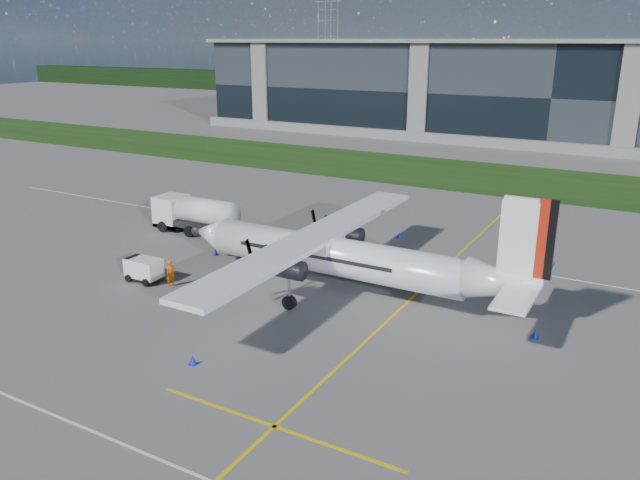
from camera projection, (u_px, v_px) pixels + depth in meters
name	position (u px, v px, depth m)	size (l,w,h in m)	color
ground	(491.00, 194.00, 65.72)	(400.00, 400.00, 0.00)	#5C5957
grass_strip	(509.00, 179.00, 72.35)	(400.00, 18.00, 0.04)	#163B10
terminal_building	(563.00, 94.00, 96.58)	(120.00, 20.00, 15.00)	black
tree_line	(603.00, 95.00, 147.70)	(400.00, 6.00, 6.00)	black
pylon_west	(328.00, 41.00, 189.71)	(9.00, 4.60, 30.00)	gray
yellow_taxiway_centerline	(414.00, 296.00, 39.45)	(0.20, 70.00, 0.01)	yellow
turboprop_aircraft	(346.00, 236.00, 38.82)	(24.54, 25.45, 7.63)	white
fuel_tanker_truck	(191.00, 214.00, 52.21)	(8.19, 2.66, 3.07)	silver
baggage_tug	(144.00, 270.00, 41.78)	(2.59, 1.56, 1.56)	white
ground_crew_person	(171.00, 272.00, 40.77)	(0.84, 0.60, 2.06)	#F25907
safety_cone_nose_stbd	(216.00, 252.00, 46.93)	(0.36, 0.36, 0.50)	#0B1BC2
safety_cone_tail	(535.00, 334.00, 33.90)	(0.36, 0.36, 0.50)	#0B1BC2
safety_cone_stbdwing	(399.00, 235.00, 50.98)	(0.36, 0.36, 0.50)	#0B1BC2
safety_cone_portwing	(193.00, 360.00, 31.12)	(0.36, 0.36, 0.50)	#0B1BC2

